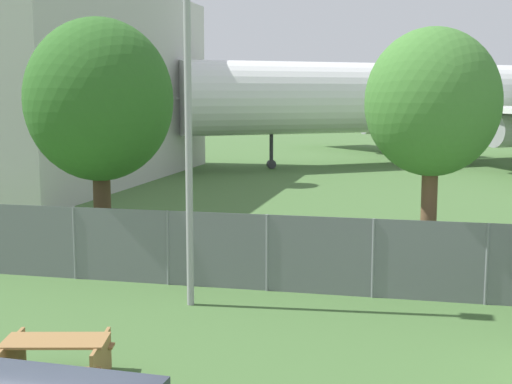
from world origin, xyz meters
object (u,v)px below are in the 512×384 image
Objects in this scene: picnic_bench_near_cabin at (56,356)px; tree_near_hangar at (99,101)px; airplane at (425,98)px; tree_left_of_cabin at (432,104)px.

tree_near_hangar is (-2.87, 7.99, 4.10)m from picnic_bench_near_cabin.
tree_near_hangar is at bearing 40.46° from airplane.
tree_near_hangar reaches higher than tree_left_of_cabin.
picnic_bench_near_cabin is 10.39m from tree_left_of_cabin.
airplane reaches higher than tree_left_of_cabin.
airplane is 41.28m from picnic_bench_near_cabin.
tree_left_of_cabin is (0.02, -33.22, 0.11)m from airplane.
tree_left_of_cabin is (8.89, -0.56, -0.04)m from tree_near_hangar.
tree_left_of_cabin is at bearing 55.69° from airplane.
tree_left_of_cabin is (6.02, 7.43, 4.06)m from picnic_bench_near_cabin.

